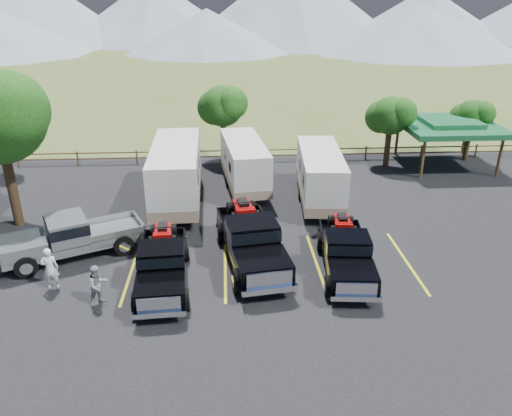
{
  "coord_description": "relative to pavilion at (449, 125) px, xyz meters",
  "views": [
    {
      "loc": [
        -1.82,
        -14.78,
        11.01
      ],
      "look_at": [
        -0.5,
        6.75,
        1.6
      ],
      "focal_mm": 35.0,
      "sensor_mm": 36.0,
      "label": 1
    }
  ],
  "objects": [
    {
      "name": "person_b",
      "position": [
        -19.78,
        -15.43,
        -1.93
      ],
      "size": [
        1.0,
        0.99,
        1.63
      ],
      "primitive_type": "imported",
      "rotation": [
        0.0,
        0.0,
        0.73
      ],
      "color": "gray",
      "rests_on": "asphalt_lot"
    },
    {
      "name": "trailer_left",
      "position": [
        -17.6,
        -5.77,
        -1.0
      ],
      "size": [
        2.7,
        9.61,
        3.34
      ],
      "rotation": [
        0.0,
        0.0,
        0.03
      ],
      "color": "silver",
      "rests_on": "asphalt_lot"
    },
    {
      "name": "tree_ne_a",
      "position": [
        -4.03,
        0.01,
        0.69
      ],
      "size": [
        3.11,
        2.92,
        4.76
      ],
      "color": "black",
      "rests_on": "ground"
    },
    {
      "name": "rig_right",
      "position": [
        -9.9,
        -13.53,
        -1.81
      ],
      "size": [
        2.49,
        6.01,
        1.96
      ],
      "rotation": [
        0.0,
        0.0,
        -0.09
      ],
      "color": "black",
      "rests_on": "asphalt_lot"
    },
    {
      "name": "trailer_right",
      "position": [
        -9.67,
        -6.0,
        -1.22
      ],
      "size": [
        2.67,
        8.43,
        2.92
      ],
      "rotation": [
        0.0,
        0.0,
        -0.07
      ],
      "color": "silver",
      "rests_on": "asphalt_lot"
    },
    {
      "name": "trailer_center",
      "position": [
        -13.78,
        -3.52,
        -1.25
      ],
      "size": [
        2.87,
        8.3,
        2.87
      ],
      "rotation": [
        0.0,
        0.0,
        0.11
      ],
      "color": "silver",
      "rests_on": "asphalt_lot"
    },
    {
      "name": "stall_lines",
      "position": [
        -13.0,
        -13.0,
        -2.74
      ],
      "size": [
        12.12,
        5.5,
        0.01
      ],
      "color": "yellow",
      "rests_on": "asphalt_lot"
    },
    {
      "name": "tree_nw_small",
      "position": [
        -29.02,
        0.01,
        -0.01
      ],
      "size": [
        2.59,
        2.43,
        3.85
      ],
      "color": "black",
      "rests_on": "ground"
    },
    {
      "name": "pickup_silver",
      "position": [
        -21.76,
        -11.55,
        -1.76
      ],
      "size": [
        6.61,
        4.49,
        1.9
      ],
      "rotation": [
        0.0,
        0.0,
        -1.14
      ],
      "color": "gray",
      "rests_on": "asphalt_lot"
    },
    {
      "name": "asphalt_lot",
      "position": [
        -13.0,
        -14.0,
        -2.77
      ],
      "size": [
        44.0,
        34.0,
        0.04
      ],
      "primitive_type": "cube",
      "color": "black",
      "rests_on": "ground"
    },
    {
      "name": "mountain_range",
      "position": [
        -20.63,
        88.98,
        5.08
      ],
      "size": [
        209.0,
        71.0,
        20.0
      ],
      "color": "gray",
      "rests_on": "ground"
    },
    {
      "name": "pavilion",
      "position": [
        0.0,
        0.0,
        0.0
      ],
      "size": [
        6.2,
        6.2,
        3.22
      ],
      "color": "brown",
      "rests_on": "ground"
    },
    {
      "name": "ground",
      "position": [
        -13.0,
        -17.0,
        -2.79
      ],
      "size": [
        320.0,
        320.0,
        0.0
      ],
      "primitive_type": "plane",
      "color": "#4A5C27",
      "rests_on": "ground"
    },
    {
      "name": "tree_north",
      "position": [
        -15.03,
        2.02,
        1.05
      ],
      "size": [
        3.46,
        3.24,
        5.25
      ],
      "color": "black",
      "rests_on": "ground"
    },
    {
      "name": "tree_ne_b",
      "position": [
        1.98,
        1.01,
        0.34
      ],
      "size": [
        2.77,
        2.59,
        4.27
      ],
      "color": "black",
      "rests_on": "ground"
    },
    {
      "name": "person_a",
      "position": [
        -21.91,
        -14.22,
        -1.85
      ],
      "size": [
        0.74,
        0.57,
        1.79
      ],
      "primitive_type": "imported",
      "rotation": [
        0.0,
        0.0,
        3.38
      ],
      "color": "white",
      "rests_on": "asphalt_lot"
    },
    {
      "name": "rig_center",
      "position": [
        -13.85,
        -12.47,
        -1.65
      ],
      "size": [
        3.19,
        7.05,
        2.27
      ],
      "rotation": [
        0.0,
        0.0,
        0.15
      ],
      "color": "black",
      "rests_on": "asphalt_lot"
    },
    {
      "name": "rig_left",
      "position": [
        -17.51,
        -14.06,
        -1.8
      ],
      "size": [
        2.39,
        6.01,
        1.97
      ],
      "rotation": [
        0.0,
        0.0,
        0.07
      ],
      "color": "black",
      "rests_on": "asphalt_lot"
    },
    {
      "name": "rail_fence",
      "position": [
        -11.0,
        1.5,
        -2.18
      ],
      "size": [
        36.12,
        0.12,
        1.0
      ],
      "color": "brown",
      "rests_on": "ground"
    }
  ]
}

